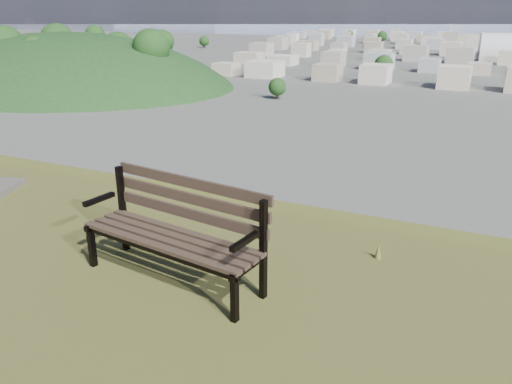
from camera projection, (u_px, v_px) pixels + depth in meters
The scene contains 6 objects.
park_bench at pixel (177, 226), 4.95m from camera, with size 2.01×0.89×1.02m.
green_wooded_hill at pixel (69, 85), 193.77m from camera, with size 154.51×123.61×77.26m.
city_blocks at pixel (493, 46), 346.70m from camera, with size 395.00×361.00×7.00m.
city_trees at pixel (441, 51), 292.55m from camera, with size 406.52×387.20×9.98m.
bay_water at pixel (498, 28), 777.98m from camera, with size 2400.00×700.00×0.12m, color #8B96B1.
far_hills at pixel (475, 11), 1221.26m from camera, with size 2050.00×340.00×60.00m.
Camera 1 is at (3.27, -1.84, 27.59)m, focal length 35.00 mm.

